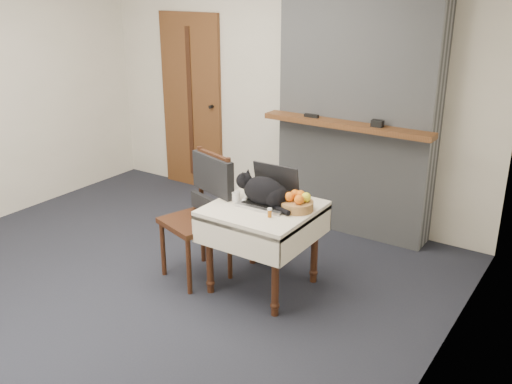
# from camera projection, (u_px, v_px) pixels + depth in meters

# --- Properties ---
(ground) EXTENTS (4.50, 4.50, 0.00)m
(ground) POSITION_uv_depth(u_px,v_px,m) (156.00, 279.00, 4.73)
(ground) COLOR black
(ground) RESTS_ON ground
(room_shell) EXTENTS (4.52, 4.01, 2.61)m
(room_shell) POSITION_uv_depth(u_px,v_px,m) (183.00, 57.00, 4.47)
(room_shell) COLOR beige
(room_shell) RESTS_ON ground
(door) EXTENTS (0.82, 0.10, 2.00)m
(door) POSITION_uv_depth(u_px,v_px,m) (192.00, 103.00, 6.54)
(door) COLOR brown
(door) RESTS_ON ground
(chimney) EXTENTS (1.62, 0.48, 2.60)m
(chimney) POSITION_uv_depth(u_px,v_px,m) (358.00, 99.00, 5.25)
(chimney) COLOR gray
(chimney) RESTS_ON ground
(side_table) EXTENTS (0.78, 0.78, 0.70)m
(side_table) POSITION_uv_depth(u_px,v_px,m) (263.00, 220.00, 4.41)
(side_table) COLOR #341D0E
(side_table) RESTS_ON ground
(laptop) EXTENTS (0.40, 0.35, 0.29)m
(laptop) POSITION_uv_depth(u_px,v_px,m) (270.00, 194.00, 4.41)
(laptop) COLOR #B7B7BC
(laptop) RESTS_ON side_table
(cat) EXTENTS (0.53, 0.22, 0.26)m
(cat) POSITION_uv_depth(u_px,v_px,m) (265.00, 192.00, 4.35)
(cat) COLOR black
(cat) RESTS_ON side_table
(cream_jar) EXTENTS (0.07, 0.07, 0.08)m
(cream_jar) POSITION_uv_depth(u_px,v_px,m) (236.00, 196.00, 4.46)
(cream_jar) COLOR white
(cream_jar) RESTS_ON side_table
(pill_bottle) EXTENTS (0.03, 0.03, 0.07)m
(pill_bottle) POSITION_uv_depth(u_px,v_px,m) (270.00, 213.00, 4.16)
(pill_bottle) COLOR #9B5413
(pill_bottle) RESTS_ON side_table
(fruit_basket) EXTENTS (0.25, 0.25, 0.14)m
(fruit_basket) POSITION_uv_depth(u_px,v_px,m) (297.00, 203.00, 4.28)
(fruit_basket) COLOR #A77143
(fruit_basket) RESTS_ON side_table
(desk_clutter) EXTENTS (0.14, 0.10, 0.01)m
(desk_clutter) POSITION_uv_depth(u_px,v_px,m) (288.00, 207.00, 4.34)
(desk_clutter) COLOR black
(desk_clutter) RESTS_ON side_table
(chair) EXTENTS (0.59, 0.58, 1.05)m
(chair) POSITION_uv_depth(u_px,v_px,m) (205.00, 199.00, 4.60)
(chair) COLOR #341D0E
(chair) RESTS_ON ground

